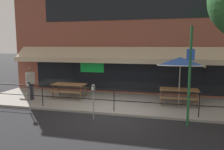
% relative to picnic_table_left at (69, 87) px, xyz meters
% --- Properties ---
extents(ground_plane, '(120.00, 120.00, 0.00)m').
position_rel_picnic_table_left_xyz_m(ground_plane, '(2.95, -2.14, -0.71)').
color(ground_plane, black).
extents(patio_deck, '(15.00, 4.00, 0.10)m').
position_rel_picnic_table_left_xyz_m(patio_deck, '(2.95, -0.14, -0.66)').
color(patio_deck, gray).
rests_on(patio_deck, ground).
extents(restaurant_building, '(15.00, 1.60, 7.26)m').
position_rel_picnic_table_left_xyz_m(restaurant_building, '(2.95, 2.08, 2.90)').
color(restaurant_building, brown).
rests_on(restaurant_building, ground).
extents(patio_railing, '(13.84, 0.04, 0.97)m').
position_rel_picnic_table_left_xyz_m(patio_railing, '(2.95, -1.84, 0.09)').
color(patio_railing, black).
rests_on(patio_railing, patio_deck).
extents(picnic_table_left, '(1.80, 1.42, 0.76)m').
position_rel_picnic_table_left_xyz_m(picnic_table_left, '(0.00, 0.00, 0.00)').
color(picnic_table_left, brown).
rests_on(picnic_table_left, patio_deck).
extents(picnic_table_centre, '(1.80, 1.42, 0.76)m').
position_rel_picnic_table_left_xyz_m(picnic_table_centre, '(5.73, -0.04, 0.00)').
color(picnic_table_centre, brown).
rests_on(picnic_table_centre, patio_deck).
extents(patio_umbrella_centre, '(2.14, 2.14, 2.38)m').
position_rel_picnic_table_left_xyz_m(patio_umbrella_centre, '(5.73, -0.20, 1.47)').
color(patio_umbrella_centre, '#B7B2A8').
rests_on(patio_umbrella_centre, patio_deck).
extents(pedestrian_walking, '(0.29, 0.62, 1.71)m').
position_rel_picnic_table_left_xyz_m(pedestrian_walking, '(-1.72, -0.95, 0.35)').
color(pedestrian_walking, '#333338').
rests_on(pedestrian_walking, patio_deck).
extents(parking_meter_near, '(0.15, 0.16, 1.42)m').
position_rel_picnic_table_left_xyz_m(parking_meter_near, '(-0.61, -2.69, 0.44)').
color(parking_meter_near, gray).
rests_on(parking_meter_near, ground).
extents(parking_meter_far, '(0.15, 0.16, 1.42)m').
position_rel_picnic_table_left_xyz_m(parking_meter_far, '(2.33, -2.78, 0.44)').
color(parking_meter_far, gray).
rests_on(parking_meter_far, ground).
extents(street_sign_pole, '(0.28, 0.09, 3.62)m').
position_rel_picnic_table_left_xyz_m(street_sign_pole, '(5.91, -2.60, 1.16)').
color(street_sign_pole, '#1E6033').
rests_on(street_sign_pole, ground).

